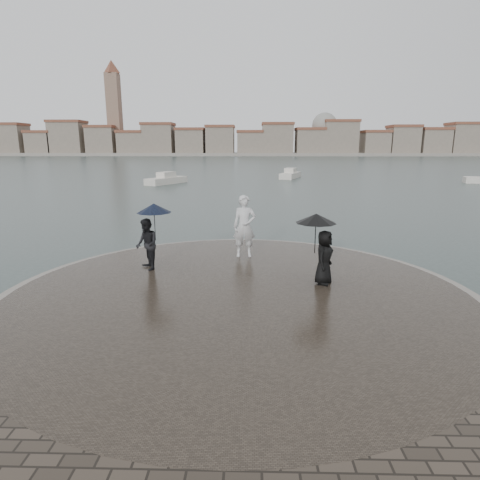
{
  "coord_description": "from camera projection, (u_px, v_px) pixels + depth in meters",
  "views": [
    {
      "loc": [
        0.29,
        -6.41,
        4.1
      ],
      "look_at": [
        0.0,
        4.8,
        1.45
      ],
      "focal_mm": 30.0,
      "sensor_mm": 36.0,
      "label": 1
    }
  ],
  "objects": [
    {
      "name": "ground",
      "position": [
        233.0,
        380.0,
        7.18
      ],
      "size": [
        400.0,
        400.0,
        0.0
      ],
      "primitive_type": "plane",
      "color": "#2B3835",
      "rests_on": "ground"
    },
    {
      "name": "kerb_ring",
      "position": [
        239.0,
        299.0,
        10.55
      ],
      "size": [
        12.5,
        12.5,
        0.32
      ],
      "primitive_type": "cylinder",
      "color": "gray",
      "rests_on": "ground"
    },
    {
      "name": "quay_tip",
      "position": [
        239.0,
        298.0,
        10.55
      ],
      "size": [
        11.9,
        11.9,
        0.36
      ],
      "primitive_type": "cylinder",
      "color": "#2D261E",
      "rests_on": "ground"
    },
    {
      "name": "statue",
      "position": [
        244.0,
        226.0,
        13.64
      ],
      "size": [
        0.79,
        0.53,
        2.12
      ],
      "primitive_type": "imported",
      "rotation": [
        0.0,
        0.0,
        0.04
      ],
      "color": "silver",
      "rests_on": "quay_tip"
    },
    {
      "name": "visitor_left",
      "position": [
        149.0,
        234.0,
        12.19
      ],
      "size": [
        1.23,
        1.11,
        2.04
      ],
      "color": "black",
      "rests_on": "quay_tip"
    },
    {
      "name": "visitor_right",
      "position": [
        321.0,
        243.0,
        10.91
      ],
      "size": [
        1.19,
        1.11,
        1.95
      ],
      "color": "black",
      "rests_on": "quay_tip"
    },
    {
      "name": "far_skyline",
      "position": [
        234.0,
        142.0,
        162.4
      ],
      "size": [
        260.0,
        20.0,
        37.0
      ],
      "color": "gray",
      "rests_on": "ground"
    },
    {
      "name": "boats",
      "position": [
        315.0,
        178.0,
        46.55
      ],
      "size": [
        40.78,
        13.86,
        1.5
      ],
      "color": "silver",
      "rests_on": "ground"
    }
  ]
}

